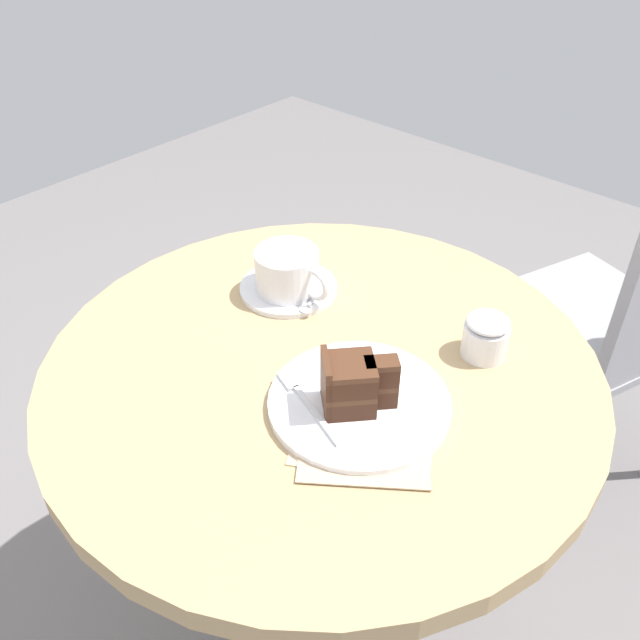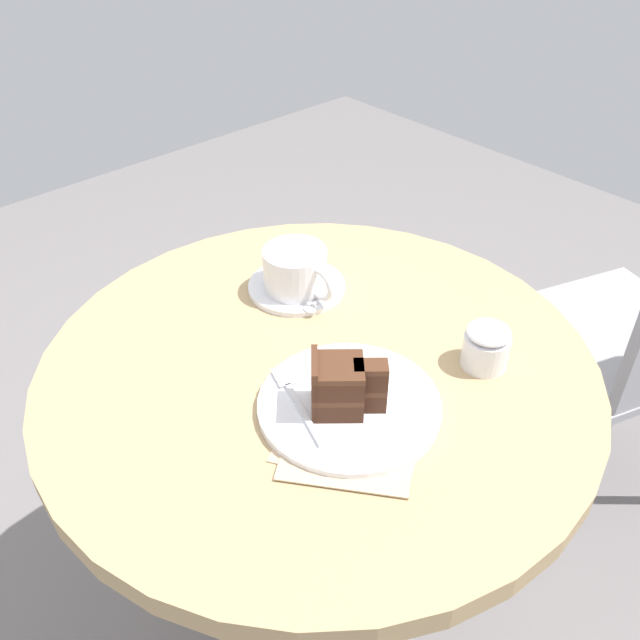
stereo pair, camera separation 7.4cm
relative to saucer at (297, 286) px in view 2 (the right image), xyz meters
The scene contains 10 objects.
ground_plane 0.74m from the saucer, 31.33° to the right, with size 4.40×4.40×0.01m, color slate.
cafe_table 0.22m from the saucer, 31.33° to the right, with size 0.78×0.78×0.71m.
saucer is the anchor object (origin of this frame).
coffee_cup 0.04m from the saucer, 43.42° to the right, with size 0.13×0.10×0.07m.
teaspoon 0.06m from the saucer, ahead, with size 0.04×0.10×0.00m.
cake_plate 0.28m from the saucer, 26.82° to the right, with size 0.23×0.23×0.01m.
cake_slice 0.29m from the saucer, 29.30° to the right, with size 0.09×0.10×0.08m.
fork 0.26m from the saucer, 41.61° to the right, with size 0.15×0.06×0.00m.
napkin 0.32m from the saucer, 28.49° to the right, with size 0.23×0.24×0.00m.
sugar_pot 0.32m from the saucer, 12.97° to the left, with size 0.06×0.06×0.07m.
Camera 2 is at (0.53, -0.48, 1.33)m, focal length 38.00 mm.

